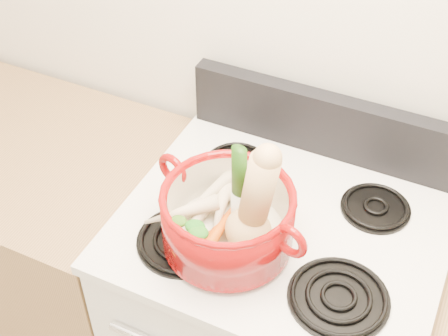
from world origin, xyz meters
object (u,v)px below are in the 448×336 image
at_px(stove_body, 273,334).
at_px(dutch_oven, 228,218).
at_px(leek, 239,189).
at_px(squash, 249,202).

relative_size(stove_body, dutch_oven, 3.06).
height_order(stove_body, dutch_oven, dutch_oven).
distance_m(stove_body, leek, 0.67).
xyz_separation_m(stove_body, leek, (-0.08, -0.10, 0.66)).
bearing_deg(stove_body, dutch_oven, -126.60).
xyz_separation_m(dutch_oven, squash, (0.06, -0.02, 0.09)).
bearing_deg(dutch_oven, leek, 69.79).
bearing_deg(dutch_oven, stove_body, 68.56).
distance_m(squash, leek, 0.06).
xyz_separation_m(stove_body, dutch_oven, (-0.09, -0.12, 0.58)).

